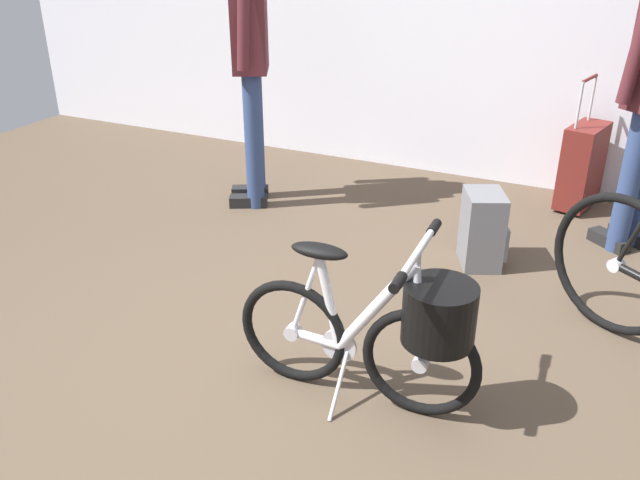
# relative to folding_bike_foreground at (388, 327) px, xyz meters

# --- Properties ---
(ground_plane) EXTENTS (7.45, 7.45, 0.00)m
(ground_plane) POSITION_rel_folding_bike_foreground_xyz_m (-0.51, -0.18, -0.35)
(ground_plane) COLOR brown
(folding_bike_foreground) EXTENTS (0.96, 0.53, 0.69)m
(folding_bike_foreground) POSITION_rel_folding_bike_foreground_xyz_m (0.00, 0.00, 0.00)
(folding_bike_foreground) COLOR black
(folding_bike_foreground) RESTS_ON ground_plane
(visitor_near_wall) EXTENTS (0.37, 0.48, 1.76)m
(visitor_near_wall) POSITION_rel_folding_bike_foreground_xyz_m (-1.46, 1.54, 0.67)
(visitor_near_wall) COLOR navy
(visitor_near_wall) RESTS_ON ground_plane
(rolling_suitcase) EXTENTS (0.26, 0.39, 0.83)m
(rolling_suitcase) POSITION_rel_folding_bike_foreground_xyz_m (0.44, 2.34, -0.06)
(rolling_suitcase) COLOR maroon
(rolling_suitcase) RESTS_ON ground_plane
(backpack_on_floor) EXTENTS (0.30, 0.32, 0.41)m
(backpack_on_floor) POSITION_rel_folding_bike_foreground_xyz_m (0.06, 1.30, -0.14)
(backpack_on_floor) COLOR slate
(backpack_on_floor) RESTS_ON ground_plane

